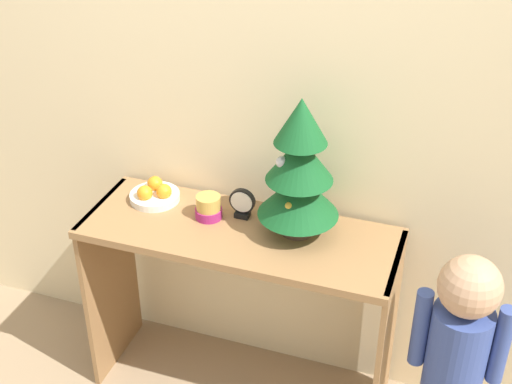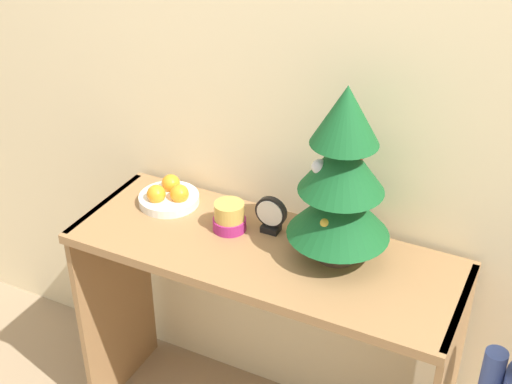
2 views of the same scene
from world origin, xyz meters
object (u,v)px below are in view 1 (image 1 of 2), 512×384
at_px(desk_clock, 242,203).
at_px(child_figure, 459,344).
at_px(fruit_bowl, 155,194).
at_px(mini_tree, 299,171).
at_px(singing_bowl, 209,207).

height_order(desk_clock, child_figure, child_figure).
xyz_separation_m(fruit_bowl, desk_clock, (0.36, -0.00, 0.03)).
distance_m(fruit_bowl, child_figure, 1.24).
distance_m(mini_tree, singing_bowl, 0.40).
relative_size(fruit_bowl, desk_clock, 1.64).
bearing_deg(mini_tree, fruit_bowl, 176.80).
bearing_deg(child_figure, desk_clock, 165.09).
distance_m(fruit_bowl, singing_bowl, 0.25).
relative_size(desk_clock, child_figure, 0.13).
bearing_deg(fruit_bowl, mini_tree, -3.20).
height_order(fruit_bowl, desk_clock, desk_clock).
bearing_deg(fruit_bowl, desk_clock, -0.27).
bearing_deg(singing_bowl, mini_tree, 2.18).
distance_m(mini_tree, fruit_bowl, 0.63).
xyz_separation_m(singing_bowl, child_figure, (0.96, -0.18, -0.23)).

